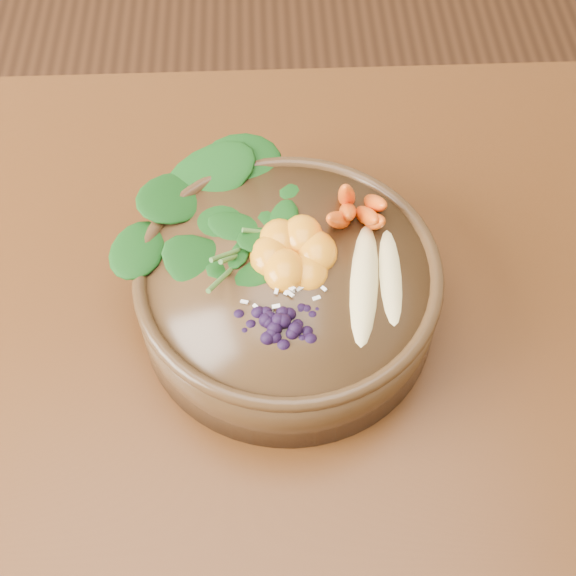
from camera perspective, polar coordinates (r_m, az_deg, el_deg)
name	(u,v)px	position (r m, az deg, el deg)	size (l,w,h in m)	color
ground	(215,573)	(1.52, -5.18, -19.56)	(4.00, 4.00, 0.00)	#381E0F
dining_table	(172,406)	(0.91, -8.28, -8.33)	(1.60, 0.90, 0.75)	#331C0C
stoneware_bowl	(288,294)	(0.82, 0.00, -0.40)	(0.30, 0.30, 0.08)	#3D2816
kale_heap	(253,200)	(0.81, -2.49, 6.26)	(0.20, 0.18, 0.05)	#11410F
carrot_cluster	(357,187)	(0.80, 4.94, 7.15)	(0.06, 0.06, 0.08)	#E85415
banana_halves	(379,271)	(0.77, 6.47, 1.24)	(0.07, 0.17, 0.03)	#E0CC84
mandarin_cluster	(294,245)	(0.78, 0.40, 3.10)	(0.09, 0.10, 0.03)	orange
blueberry_pile	(279,311)	(0.73, -0.64, -1.67)	(0.14, 0.10, 0.04)	black
coconut_flakes	(286,285)	(0.77, -0.13, 0.22)	(0.10, 0.07, 0.01)	white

